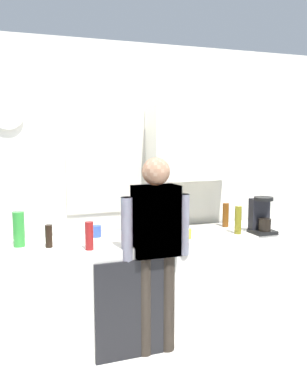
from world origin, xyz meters
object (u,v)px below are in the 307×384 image
Objects in this scene: bottle_amber_beer at (226,215)px; bottle_clear_soda at (19,229)px; bottle_green_wine at (162,214)px; bottle_red_vinegar at (89,236)px; cup_yellow_cup at (187,234)px; person_guest at (156,239)px; bottle_dark_sauce at (49,236)px; bottle_olive_oil at (238,220)px; cup_blue_mug at (96,231)px; dish_soap at (265,220)px; coffee_maker at (261,217)px; person_at_sink at (156,239)px.

bottle_clear_soda is at bearing -178.21° from bottle_amber_beer.
bottle_green_wine is 0.90m from bottle_red_vinegar.
cup_yellow_cup is at bearing -79.15° from bottle_green_wine.
person_guest reaches higher than bottle_clear_soda.
bottle_green_wine is 0.41m from cup_yellow_cup.
person_guest is at bearing -17.71° from bottle_dark_sauce.
bottle_red_vinegar is at bearing 25.84° from person_guest.
bottle_olive_oil reaches higher than cup_yellow_cup.
bottle_clear_soda is at bearing -171.58° from cup_blue_mug.
bottle_amber_beer reaches higher than dish_soap.
coffee_maker is at bearing -9.07° from bottle_olive_oil.
bottle_red_vinegar is 1.22× the size of dish_soap.
bottle_green_wine reaches higher than dish_soap.
bottle_clear_soda reaches higher than cup_blue_mug.
bottle_amber_beer is 1.28× the size of bottle_dark_sauce.
bottle_olive_oil is 0.85m from person_guest.
coffee_maker reaches higher than bottle_amber_beer.
bottle_amber_beer reaches higher than bottle_red_vinegar.
bottle_red_vinegar is (-1.39, -0.35, -0.01)m from bottle_amber_beer.
bottle_dark_sauce is 1.80× the size of cup_blue_mug.
bottle_clear_soda is 1.09m from person_guest.
bottle_amber_beer is 0.97m from person_guest.
bottle_olive_oil is 1.64m from bottle_dark_sauce.
cup_blue_mug is (-1.21, 0.33, -0.08)m from bottle_olive_oil.
coffee_maker is at bearing -4.87° from bottle_dark_sauce.
cup_yellow_cup is 0.05× the size of person_guest.
bottle_amber_beer is 0.61m from cup_yellow_cup.
person_guest is at bearing -8.31° from bottle_red_vinegar.
bottle_olive_oil reaches higher than bottle_red_vinegar.
bottle_clear_soda is at bearing -172.66° from bottle_green_wine.
coffee_maker is 1.18× the size of bottle_clear_soda.
bottle_red_vinegar is 2.20× the size of cup_blue_mug.
person_at_sink reaches higher than bottle_amber_beer.
bottle_olive_oil is at bearing -4.30° from bottle_dark_sauce.
dish_soap reaches higher than cup_yellow_cup.
bottle_olive_oil is 0.89× the size of bottle_clear_soda.
cup_blue_mug is 0.56× the size of dish_soap.
bottle_olive_oil is 1.35m from bottle_red_vinegar.
person_guest is (-0.26, -0.53, -0.10)m from bottle_green_wine.
person_at_sink is at bearing -17.71° from bottle_dark_sauce.
coffee_maker reaches higher than bottle_clear_soda.
person_guest is (0.38, -0.46, 0.00)m from cup_blue_mug.
bottle_clear_soda reaches higher than bottle_amber_beer.
bottle_dark_sauce is 2.12× the size of cup_yellow_cup.
bottle_clear_soda is 2.21m from dish_soap.
dish_soap is 1.20m from person_guest.
bottle_green_wine is 1.67× the size of dish_soap.
person_at_sink reaches higher than bottle_green_wine.
dish_soap is at bearing -0.81° from bottle_dark_sauce.
bottle_red_vinegar is 0.34m from bottle_dark_sauce.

